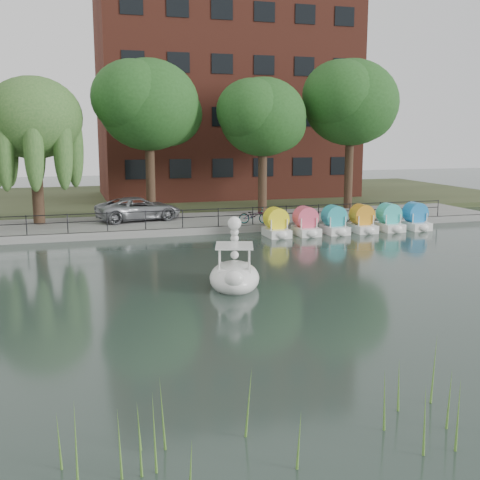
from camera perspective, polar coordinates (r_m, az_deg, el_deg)
name	(u,v)px	position (r m, az deg, el deg)	size (l,w,h in m)	color
ground_plane	(260,299)	(20.32, 1.88, -5.62)	(120.00, 120.00, 0.00)	#304139
promenade	(174,224)	(35.49, -6.32, 1.53)	(40.00, 6.00, 0.40)	gray
kerb	(183,232)	(32.62, -5.38, 0.78)	(40.00, 0.25, 0.40)	gray
land_strip	(142,199)	(49.22, -9.25, 3.87)	(60.00, 22.00, 0.36)	#47512D
railing	(182,214)	(32.68, -5.48, 2.47)	(32.00, 0.05, 1.00)	black
apartment_building	(226,84)	(50.40, -1.38, 14.60)	(20.00, 10.07, 18.00)	#4C1E16
willow_mid	(33,118)	(35.56, -19.01, 10.84)	(5.32, 5.32, 8.15)	#473323
broadleaf_center	(149,105)	(36.93, -8.66, 12.50)	(6.00, 6.00, 9.25)	#473323
broadleaf_right	(263,118)	(38.05, 2.18, 11.52)	(5.40, 5.40, 8.32)	#473323
broadleaf_far	(351,103)	(41.52, 10.47, 12.65)	(6.30, 6.30, 9.71)	#473323
minivan	(139,207)	(35.68, -9.57, 3.10)	(5.67, 2.61, 1.58)	gray
bicycle	(254,215)	(34.06, 1.35, 2.41)	(1.72, 0.60, 1.00)	gray
swan_boat	(234,272)	(21.85, -0.53, -3.03)	(2.54, 3.26, 2.44)	white
pedal_boat_row	(348,222)	(33.89, 10.23, 1.71)	(9.65, 1.70, 1.40)	white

